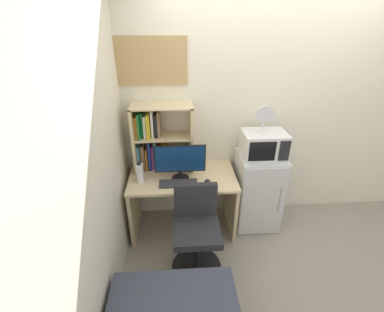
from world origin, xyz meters
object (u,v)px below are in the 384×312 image
monitor (180,161)px  desk_fan (264,117)px  microwave (264,145)px  wall_corkboard (147,61)px  hutch_bookshelf (156,139)px  mini_fridge (257,191)px  desk_chair (196,235)px  computer_mouse (208,182)px  water_bottle (140,173)px  keyboard (178,183)px

monitor → desk_fan: bearing=7.8°
microwave → wall_corkboard: (-1.18, 0.26, 0.81)m
hutch_bookshelf → mini_fridge: bearing=-7.1°
mini_fridge → desk_chair: (-0.75, -0.60, -0.05)m
desk_fan → mini_fridge: bearing=4.6°
computer_mouse → wall_corkboard: wall_corkboard is taller
water_bottle → desk_chair: 0.83m
desk_fan → hutch_bookshelf: bearing=172.5°
computer_mouse → water_bottle: water_bottle is taller
desk_fan → desk_chair: (-0.72, -0.60, -0.94)m
keyboard → mini_fridge: mini_fridge is taller
microwave → wall_corkboard: wall_corkboard is taller
monitor → water_bottle: bearing=-177.1°
water_bottle → microwave: (1.30, 0.14, 0.21)m
desk_chair → wall_corkboard: wall_corkboard is taller
monitor → wall_corkboard: 1.03m
hutch_bookshelf → monitor: bearing=-45.9°
mini_fridge → desk_chair: 0.97m
microwave → keyboard: bearing=-166.3°
monitor → computer_mouse: 0.35m
desk_chair → wall_corkboard: 1.74m
monitor → keyboard: 0.23m
water_bottle → microwave: microwave is taller
mini_fridge → hutch_bookshelf: bearing=172.9°
computer_mouse → microwave: bearing=20.0°
computer_mouse → desk_fan: (0.58, 0.22, 0.60)m
keyboard → wall_corkboard: wall_corkboard is taller
water_bottle → hutch_bookshelf: bearing=60.6°
mini_fridge → desk_fan: desk_fan is taller
computer_mouse → mini_fridge: (0.61, 0.22, -0.29)m
hutch_bookshelf → monitor: hutch_bookshelf is taller
monitor → microwave: size_ratio=1.15×
monitor → computer_mouse: (0.27, -0.10, -0.20)m
hutch_bookshelf → computer_mouse: size_ratio=7.71×
monitor → computer_mouse: bearing=-20.2°
monitor → desk_chair: 0.73m
keyboard → desk_fan: desk_fan is taller
mini_fridge → computer_mouse: bearing=-160.3°
monitor → computer_mouse: size_ratio=5.53×
wall_corkboard → hutch_bookshelf: bearing=-68.7°
monitor → desk_chair: bearing=-74.9°
monitor → wall_corkboard: bearing=128.3°
monitor → mini_fridge: bearing=7.6°
computer_mouse → desk_chair: bearing=-110.3°
wall_corkboard → mini_fridge: bearing=-12.3°
wall_corkboard → desk_fan: bearing=-12.8°
hutch_bookshelf → desk_fan: size_ratio=2.50×
desk_fan → wall_corkboard: wall_corkboard is taller
hutch_bookshelf → water_bottle: bearing=-119.4°
keyboard → microwave: (0.91, 0.22, 0.30)m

